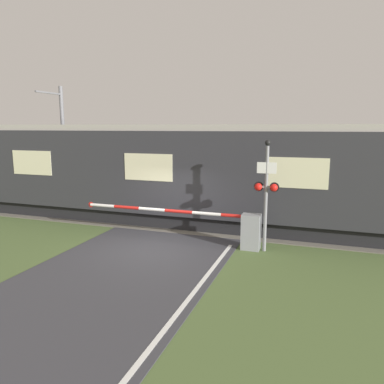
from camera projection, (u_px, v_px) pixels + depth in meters
The scene contains 6 objects.
ground_plane at pixel (156, 247), 12.48m from camera, with size 80.00×80.00×0.00m, color #4C6033.
track_bed at pixel (189, 223), 15.56m from camera, with size 36.00×3.20×0.13m.
train at pixel (163, 173), 15.59m from camera, with size 19.99×2.76×4.06m.
crossing_barrier at pixel (233, 227), 12.37m from camera, with size 6.47×0.44×1.18m.
signal_post at pixel (266, 189), 11.78m from camera, with size 0.79×0.26×3.58m.
catenary_pole at pixel (63, 143), 19.28m from camera, with size 0.20×1.90×5.99m.
Camera 1 is at (5.06, -10.92, 3.98)m, focal length 35.00 mm.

